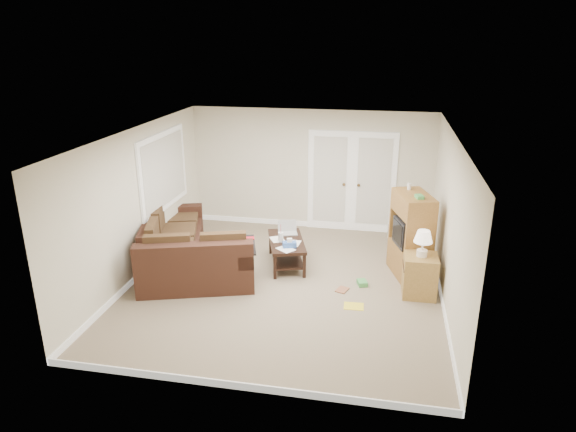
% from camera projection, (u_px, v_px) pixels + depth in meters
% --- Properties ---
extents(floor, '(5.50, 5.50, 0.00)m').
position_uv_depth(floor, '(286.00, 284.00, 8.52)').
color(floor, gray).
rests_on(floor, ground).
extents(ceiling, '(5.00, 5.50, 0.02)m').
position_uv_depth(ceiling, '(285.00, 134.00, 7.68)').
color(ceiling, silver).
rests_on(ceiling, wall_back).
extents(wall_left, '(0.02, 5.50, 2.50)m').
position_uv_depth(wall_left, '(138.00, 203.00, 8.54)').
color(wall_left, silver).
rests_on(wall_left, floor).
extents(wall_right, '(0.02, 5.50, 2.50)m').
position_uv_depth(wall_right, '(450.00, 223.00, 7.65)').
color(wall_right, silver).
rests_on(wall_right, floor).
extents(wall_back, '(5.00, 0.02, 2.50)m').
position_uv_depth(wall_back, '(311.00, 170.00, 10.64)').
color(wall_back, silver).
rests_on(wall_back, floor).
extents(wall_front, '(5.00, 0.02, 2.50)m').
position_uv_depth(wall_front, '(237.00, 295.00, 5.55)').
color(wall_front, silver).
rests_on(wall_front, floor).
extents(baseboards, '(5.00, 5.50, 0.10)m').
position_uv_depth(baseboards, '(286.00, 281.00, 8.50)').
color(baseboards, white).
rests_on(baseboards, floor).
extents(french_doors, '(1.80, 0.05, 2.13)m').
position_uv_depth(french_doors, '(351.00, 182.00, 10.53)').
color(french_doors, white).
rests_on(french_doors, floor).
extents(window_left, '(0.05, 1.92, 1.42)m').
position_uv_depth(window_left, '(164.00, 171.00, 9.36)').
color(window_left, white).
rests_on(window_left, wall_left).
extents(sectional_sofa, '(2.63, 2.97, 0.87)m').
position_uv_depth(sectional_sofa, '(183.00, 251.00, 8.96)').
color(sectional_sofa, '#3B2016').
rests_on(sectional_sofa, floor).
extents(coffee_table, '(0.89, 1.28, 0.79)m').
position_uv_depth(coffee_table, '(287.00, 251.00, 9.15)').
color(coffee_table, black).
rests_on(coffee_table, floor).
extents(tv_armoire, '(0.74, 1.01, 1.55)m').
position_uv_depth(tv_armoire, '(411.00, 235.00, 8.61)').
color(tv_armoire, olive).
rests_on(tv_armoire, floor).
extents(side_cabinet, '(0.52, 0.52, 1.09)m').
position_uv_depth(side_cabinet, '(420.00, 272.00, 8.03)').
color(side_cabinet, olive).
rests_on(side_cabinet, floor).
extents(space_heater, '(0.14, 0.13, 0.32)m').
position_uv_depth(space_heater, '(392.00, 230.00, 10.39)').
color(space_heater, silver).
rests_on(space_heater, floor).
extents(floor_magazine, '(0.31, 0.25, 0.01)m').
position_uv_depth(floor_magazine, '(354.00, 306.00, 7.81)').
color(floor_magazine, yellow).
rests_on(floor_magazine, floor).
extents(floor_greenbox, '(0.20, 0.23, 0.08)m').
position_uv_depth(floor_greenbox, '(362.00, 283.00, 8.46)').
color(floor_greenbox, '#469A4A').
rests_on(floor_greenbox, floor).
extents(floor_book, '(0.23, 0.27, 0.02)m').
position_uv_depth(floor_book, '(338.00, 289.00, 8.33)').
color(floor_book, brown).
rests_on(floor_book, floor).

